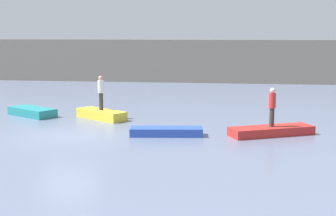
% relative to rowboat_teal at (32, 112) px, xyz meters
% --- Properties ---
extents(ground_plane, '(120.00, 120.00, 0.00)m').
position_rel_rowboat_teal_xyz_m(ground_plane, '(3.79, -4.99, -0.23)').
color(ground_plane, slate).
extents(embankment_wall, '(80.00, 1.20, 3.93)m').
position_rel_rowboat_teal_xyz_m(embankment_wall, '(3.79, 19.84, 1.74)').
color(embankment_wall, gray).
rests_on(embankment_wall, ground_plane).
extents(rowboat_teal, '(3.15, 2.59, 0.46)m').
position_rel_rowboat_teal_xyz_m(rowboat_teal, '(0.00, 0.00, 0.00)').
color(rowboat_teal, teal).
rests_on(rowboat_teal, ground_plane).
extents(rowboat_yellow, '(3.10, 2.56, 0.49)m').
position_rel_rowboat_teal_xyz_m(rowboat_yellow, '(4.08, -0.43, 0.02)').
color(rowboat_yellow, gold).
rests_on(rowboat_yellow, ground_plane).
extents(rowboat_blue, '(3.34, 1.35, 0.37)m').
position_rel_rowboat_teal_xyz_m(rowboat_blue, '(8.16, -4.26, -0.04)').
color(rowboat_blue, '#2B4CAD').
rests_on(rowboat_blue, ground_plane).
extents(rowboat_red, '(3.98, 2.72, 0.40)m').
position_rel_rowboat_teal_xyz_m(rowboat_red, '(12.86, -3.50, -0.03)').
color(rowboat_red, red).
rests_on(rowboat_red, ground_plane).
extents(person_white_shirt, '(0.32, 0.32, 1.84)m').
position_rel_rowboat_teal_xyz_m(person_white_shirt, '(4.08, -0.43, 1.29)').
color(person_white_shirt, '#38332D').
rests_on(person_white_shirt, rowboat_yellow).
extents(person_red_shirt, '(0.32, 0.32, 1.76)m').
position_rel_rowboat_teal_xyz_m(person_red_shirt, '(12.86, -3.50, 1.16)').
color(person_red_shirt, '#38332D').
rests_on(person_red_shirt, rowboat_red).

